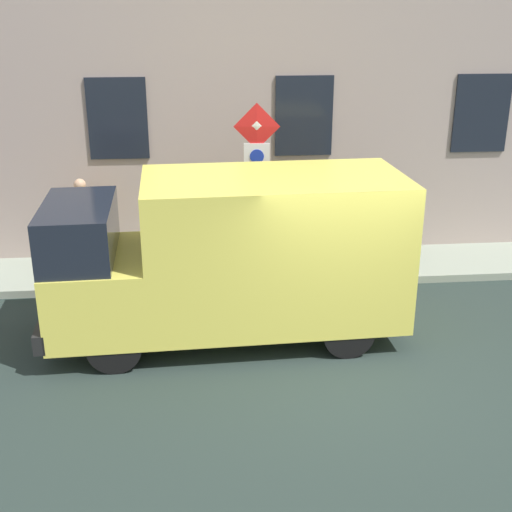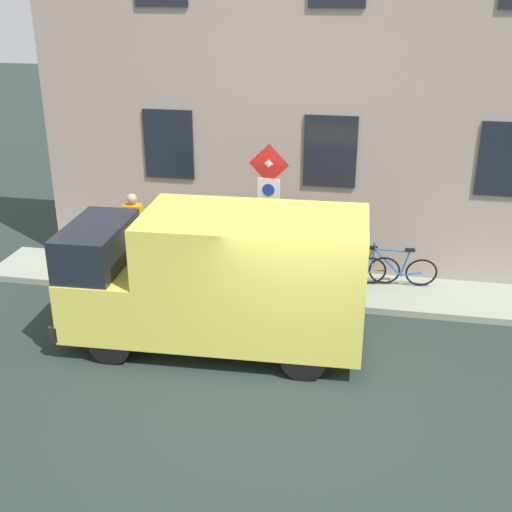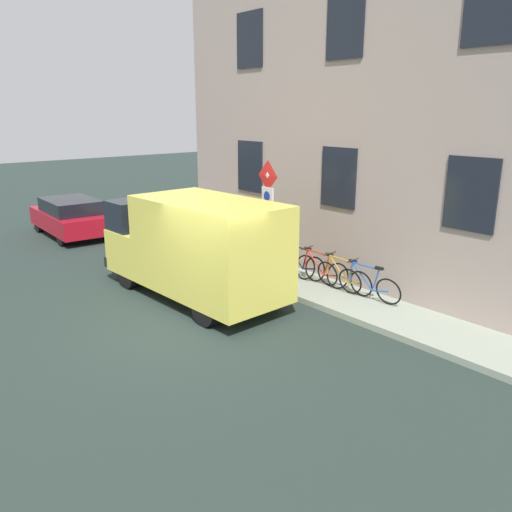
{
  "view_description": "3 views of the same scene",
  "coord_description": "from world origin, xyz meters",
  "px_view_note": "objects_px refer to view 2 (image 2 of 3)",
  "views": [
    {
      "loc": [
        -8.12,
        2.09,
        4.8
      ],
      "look_at": [
        2.12,
        1.13,
        0.91
      ],
      "focal_mm": 46.56,
      "sensor_mm": 36.0,
      "label": 1
    },
    {
      "loc": [
        -9.13,
        -1.05,
        6.17
      ],
      "look_at": [
        2.52,
        1.19,
        1.19
      ],
      "focal_mm": 46.7,
      "sensor_mm": 36.0,
      "label": 2
    },
    {
      "loc": [
        -5.53,
        -8.6,
        4.48
      ],
      "look_at": [
        2.06,
        0.38,
        1.15
      ],
      "focal_mm": 36.29,
      "sensor_mm": 36.0,
      "label": 3
    }
  ],
  "objects_px": {
    "sign_post_stacked": "(269,200)",
    "bicycle_red": "(323,264)",
    "bicycle_orange": "(359,267)",
    "delivery_van": "(220,278)",
    "bicycle_black": "(288,262)",
    "pedestrian": "(134,228)",
    "bicycle_blue": "(396,270)"
  },
  "relations": [
    {
      "from": "sign_post_stacked",
      "to": "bicycle_red",
      "type": "xyz_separation_m",
      "value": [
        0.91,
        -1.03,
        -1.67
      ]
    },
    {
      "from": "sign_post_stacked",
      "to": "bicycle_orange",
      "type": "xyz_separation_m",
      "value": [
        0.91,
        -1.79,
        -1.67
      ]
    },
    {
      "from": "sign_post_stacked",
      "to": "delivery_van",
      "type": "bearing_deg",
      "value": 164.61
    },
    {
      "from": "bicycle_black",
      "to": "pedestrian",
      "type": "relative_size",
      "value": 1.0
    },
    {
      "from": "sign_post_stacked",
      "to": "bicycle_black",
      "type": "bearing_deg",
      "value": -16.19
    },
    {
      "from": "sign_post_stacked",
      "to": "delivery_van",
      "type": "distance_m",
      "value": 2.15
    },
    {
      "from": "bicycle_black",
      "to": "sign_post_stacked",
      "type": "bearing_deg",
      "value": 70.24
    },
    {
      "from": "delivery_van",
      "to": "bicycle_red",
      "type": "xyz_separation_m",
      "value": [
        2.82,
        -1.55,
        -0.82
      ]
    },
    {
      "from": "pedestrian",
      "to": "delivery_van",
      "type": "bearing_deg",
      "value": -137.57
    },
    {
      "from": "sign_post_stacked",
      "to": "bicycle_red",
      "type": "relative_size",
      "value": 1.76
    },
    {
      "from": "sign_post_stacked",
      "to": "bicycle_red",
      "type": "height_order",
      "value": "sign_post_stacked"
    },
    {
      "from": "delivery_van",
      "to": "bicycle_orange",
      "type": "distance_m",
      "value": 3.74
    },
    {
      "from": "bicycle_black",
      "to": "pedestrian",
      "type": "xyz_separation_m",
      "value": [
        -0.07,
        3.42,
        0.56
      ]
    },
    {
      "from": "bicycle_orange",
      "to": "pedestrian",
      "type": "relative_size",
      "value": 1.0
    },
    {
      "from": "bicycle_blue",
      "to": "bicycle_black",
      "type": "relative_size",
      "value": 1.0
    },
    {
      "from": "bicycle_orange",
      "to": "pedestrian",
      "type": "distance_m",
      "value": 4.98
    },
    {
      "from": "sign_post_stacked",
      "to": "bicycle_red",
      "type": "distance_m",
      "value": 2.16
    },
    {
      "from": "delivery_van",
      "to": "bicycle_blue",
      "type": "distance_m",
      "value": 4.26
    },
    {
      "from": "bicycle_orange",
      "to": "bicycle_red",
      "type": "height_order",
      "value": "same"
    },
    {
      "from": "bicycle_blue",
      "to": "bicycle_red",
      "type": "relative_size",
      "value": 1.0
    },
    {
      "from": "sign_post_stacked",
      "to": "bicycle_orange",
      "type": "bearing_deg",
      "value": -63.01
    },
    {
      "from": "bicycle_blue",
      "to": "sign_post_stacked",
      "type": "bearing_deg",
      "value": 14.32
    },
    {
      "from": "delivery_van",
      "to": "pedestrian",
      "type": "relative_size",
      "value": 3.14
    },
    {
      "from": "bicycle_red",
      "to": "pedestrian",
      "type": "relative_size",
      "value": 1.0
    },
    {
      "from": "sign_post_stacked",
      "to": "bicycle_black",
      "type": "distance_m",
      "value": 1.92
    },
    {
      "from": "delivery_van",
      "to": "bicycle_black",
      "type": "relative_size",
      "value": 3.15
    },
    {
      "from": "bicycle_blue",
      "to": "pedestrian",
      "type": "xyz_separation_m",
      "value": [
        -0.07,
        5.71,
        0.56
      ]
    },
    {
      "from": "sign_post_stacked",
      "to": "bicycle_black",
      "type": "height_order",
      "value": "sign_post_stacked"
    },
    {
      "from": "delivery_van",
      "to": "bicycle_blue",
      "type": "relative_size",
      "value": 3.15
    },
    {
      "from": "bicycle_blue",
      "to": "bicycle_red",
      "type": "xyz_separation_m",
      "value": [
        0.0,
        1.53,
        0.0
      ]
    },
    {
      "from": "pedestrian",
      "to": "bicycle_black",
      "type": "bearing_deg",
      "value": -90.09
    },
    {
      "from": "bicycle_blue",
      "to": "bicycle_orange",
      "type": "relative_size",
      "value": 1.0
    }
  ]
}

